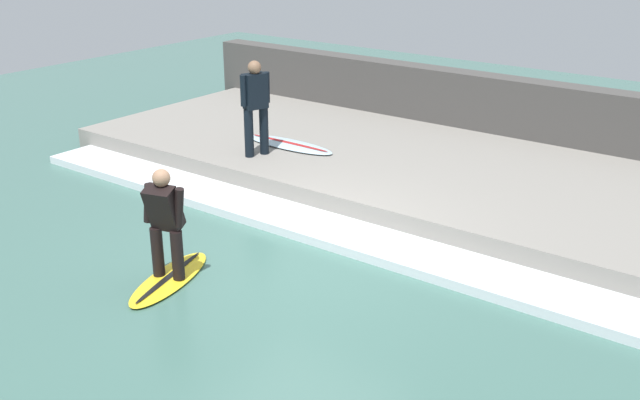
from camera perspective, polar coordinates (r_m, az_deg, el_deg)
The scene contains 8 objects.
ground_plane at distance 9.94m, azimuth -1.49°, elevation -4.49°, with size 28.00×28.00×0.00m, color #426B60.
concrete_ledge at distance 12.59m, azimuth 8.38°, elevation 1.94°, with size 4.40×12.88×0.40m, color gray.
back_wall at distance 14.56m, azimuth 13.18°, elevation 6.40°, with size 0.50×13.52×1.44m, color #474442.
wave_foam_crest at distance 10.54m, azimuth 1.37°, elevation -2.54°, with size 0.89×12.23×0.13m, color silver.
surfboard_riding at distance 9.55m, azimuth -11.40°, elevation -5.89°, with size 1.69×0.94×0.07m.
surfer_riding at distance 9.21m, azimuth -11.76°, elevation -1.38°, with size 0.47×0.59×1.41m.
surfer_waiting_near at distance 12.61m, azimuth -4.93°, elevation 7.38°, with size 0.52×0.34×1.62m.
surfboard_waiting_near at distance 13.31m, azimuth -2.35°, elevation 4.26°, with size 0.57×1.88×0.07m.
Camera 1 is at (-7.02, -5.56, 4.33)m, focal length 42.00 mm.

